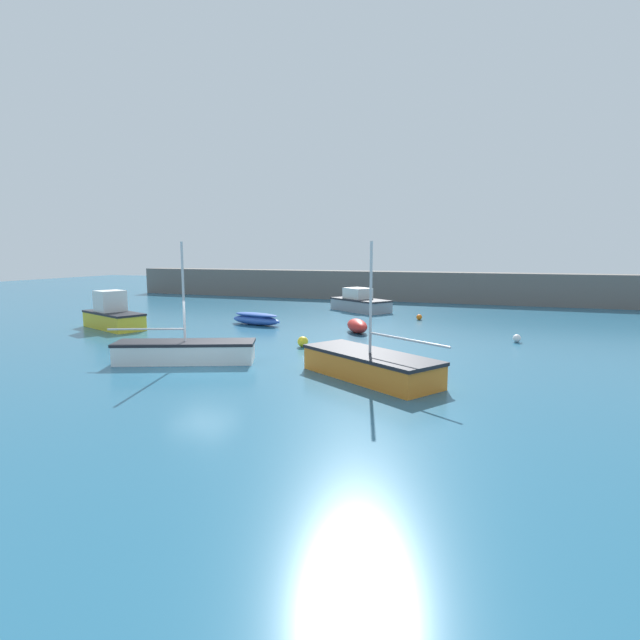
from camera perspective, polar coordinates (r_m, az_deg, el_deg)
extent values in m
cube|color=#235B7A|center=(20.46, -13.25, -5.29)|extent=(120.00, 120.00, 0.20)
cube|color=#66605B|center=(46.95, 6.61, 3.94)|extent=(50.84, 2.40, 2.66)
ellipsoid|color=#2D56B7|center=(30.93, -7.31, -0.01)|extent=(3.71, 1.84, 0.57)
ellipsoid|color=#23479E|center=(30.88, -7.32, 0.61)|extent=(3.34, 1.66, 0.24)
cube|color=gray|center=(37.83, 4.65, 1.63)|extent=(5.12, 4.44, 0.81)
cube|color=black|center=(37.78, 4.66, 2.33)|extent=(5.22, 4.53, 0.12)
cube|color=silver|center=(38.02, 4.32, 2.98)|extent=(2.40, 2.29, 0.93)
cube|color=orange|center=(17.82, 5.71, -5.39)|extent=(5.52, 4.43, 0.82)
cube|color=black|center=(17.72, 5.73, -3.91)|extent=(5.63, 4.52, 0.12)
cylinder|color=silver|center=(17.43, 5.82, 2.37)|extent=(0.10, 0.10, 4.02)
cylinder|color=silver|center=(16.39, 9.91, -2.22)|extent=(2.97, 1.90, 0.08)
cube|color=white|center=(21.02, -15.11, -3.68)|extent=(5.61, 3.47, 0.75)
cube|color=black|center=(20.94, -15.15, -2.52)|extent=(5.73, 3.54, 0.12)
cylinder|color=silver|center=(20.69, -15.35, 2.93)|extent=(0.10, 0.10, 4.11)
cylinder|color=silver|center=(21.25, -19.25, -0.99)|extent=(2.86, 1.26, 0.08)
cube|color=yellow|center=(31.55, -22.49, -0.13)|extent=(4.79, 3.26, 0.86)
cube|color=black|center=(31.49, -22.54, 0.76)|extent=(4.88, 3.33, 0.12)
cube|color=silver|center=(31.73, -22.85, 1.91)|extent=(1.80, 1.85, 1.35)
ellipsoid|color=red|center=(27.84, 4.27, -0.66)|extent=(2.03, 2.48, 0.75)
sphere|color=orange|center=(33.47, 11.27, 0.32)|extent=(0.37, 0.37, 0.37)
sphere|color=yellow|center=(23.55, -1.98, -2.49)|extent=(0.51, 0.51, 0.51)
sphere|color=white|center=(26.60, 21.58, -1.97)|extent=(0.40, 0.40, 0.40)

